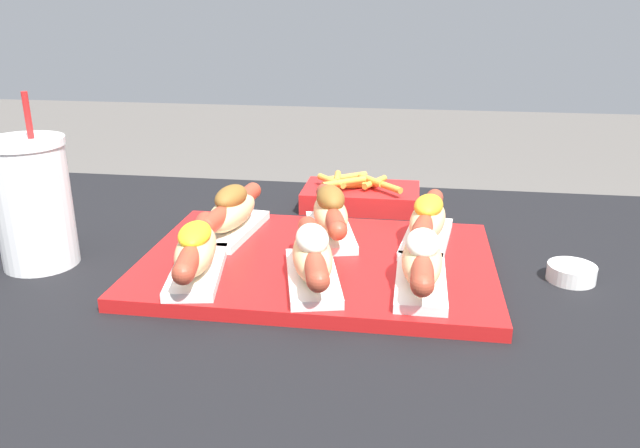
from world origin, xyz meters
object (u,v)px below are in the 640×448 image
at_px(hot_dog_0, 196,250).
at_px(sauce_bowl, 572,272).
at_px(serving_tray, 318,263).
at_px(hot_dog_2, 422,260).
at_px(hot_dog_4, 330,213).
at_px(drink_cup, 33,203).
at_px(fries_basket, 361,196).
at_px(hot_dog_5, 428,220).
at_px(hot_dog_1, 312,256).
at_px(hot_dog_3, 232,212).

height_order(hot_dog_0, sauce_bowl, hot_dog_0).
bearing_deg(serving_tray, hot_dog_2, -27.07).
xyz_separation_m(hot_dog_4, drink_cup, (-0.39, -0.12, 0.04)).
bearing_deg(hot_dog_0, fries_basket, 64.18).
height_order(hot_dog_0, hot_dog_5, hot_dog_5).
distance_m(hot_dog_0, hot_dog_1, 0.15).
height_order(sauce_bowl, fries_basket, fries_basket).
bearing_deg(hot_dog_3, serving_tray, -26.72).
bearing_deg(hot_dog_2, hot_dog_4, 130.72).
xyz_separation_m(hot_dog_1, hot_dog_4, (0.00, 0.16, 0.00)).
bearing_deg(hot_dog_1, hot_dog_3, 134.25).
bearing_deg(hot_dog_5, sauce_bowl, -18.69).
bearing_deg(hot_dog_0, serving_tray, 29.73).
bearing_deg(hot_dog_4, fries_basket, 82.11).
distance_m(drink_cup, fries_basket, 0.53).
relative_size(serving_tray, hot_dog_4, 2.38).
relative_size(hot_dog_1, drink_cup, 0.83).
bearing_deg(hot_dog_1, fries_basket, 85.53).
distance_m(hot_dog_2, hot_dog_5, 0.15).
relative_size(hot_dog_3, drink_cup, 0.85).
xyz_separation_m(hot_dog_2, hot_dog_5, (0.01, 0.15, -0.00)).
bearing_deg(hot_dog_2, hot_dog_1, -176.56).
bearing_deg(sauce_bowl, fries_basket, 138.20).
bearing_deg(sauce_bowl, drink_cup, -175.82).
bearing_deg(hot_dog_1, hot_dog_5, 47.68).
bearing_deg(hot_dog_2, hot_dog_3, 153.11).
height_order(hot_dog_1, sauce_bowl, hot_dog_1).
xyz_separation_m(hot_dog_2, fries_basket, (-0.10, 0.35, -0.03)).
xyz_separation_m(hot_dog_3, hot_dog_5, (0.28, 0.01, -0.00)).
bearing_deg(hot_dog_4, hot_dog_2, -49.28).
bearing_deg(serving_tray, drink_cup, -174.15).
relative_size(serving_tray, hot_dog_1, 2.37).
relative_size(hot_dog_4, drink_cup, 0.83).
bearing_deg(hot_dog_0, drink_cup, 170.14).
distance_m(hot_dog_0, hot_dog_2, 0.28).
bearing_deg(fries_basket, serving_tray, -96.79).
relative_size(serving_tray, hot_dog_0, 2.35).
relative_size(serving_tray, hot_dog_3, 2.33).
bearing_deg(fries_basket, hot_dog_1, -94.47).
xyz_separation_m(serving_tray, hot_dog_2, (0.14, -0.07, 0.04)).
distance_m(serving_tray, drink_cup, 0.39).
bearing_deg(hot_dog_4, hot_dog_5, -2.57).
bearing_deg(fries_basket, hot_dog_4, -97.89).
bearing_deg(hot_dog_5, hot_dog_0, -151.36).
bearing_deg(hot_dog_2, hot_dog_5, 86.66).
xyz_separation_m(hot_dog_1, sauce_bowl, (0.33, 0.09, -0.04)).
bearing_deg(hot_dog_1, serving_tray, 93.95).
bearing_deg(hot_dog_0, hot_dog_3, 89.00).
relative_size(sauce_bowl, fries_basket, 0.31).
bearing_deg(sauce_bowl, hot_dog_1, -164.42).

